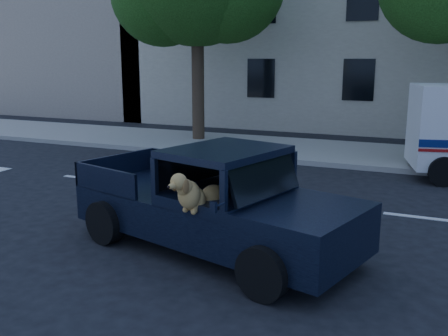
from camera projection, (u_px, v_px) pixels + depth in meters
name	position (u px, v px, depth m)	size (l,w,h in m)	color
ground	(154.00, 247.00, 8.10)	(120.00, 120.00, 0.00)	black
far_sidewalk	(302.00, 150.00, 16.31)	(60.00, 4.00, 0.15)	gray
lane_stripes	(323.00, 206.00, 10.35)	(21.60, 0.14, 0.01)	silver
building_main	(422.00, 22.00, 20.71)	(26.00, 6.00, 9.00)	beige
building_left	(77.00, 41.00, 27.89)	(12.00, 6.00, 8.00)	tan
pickup_truck	(209.00, 215.00, 7.92)	(5.01, 3.03, 1.68)	black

